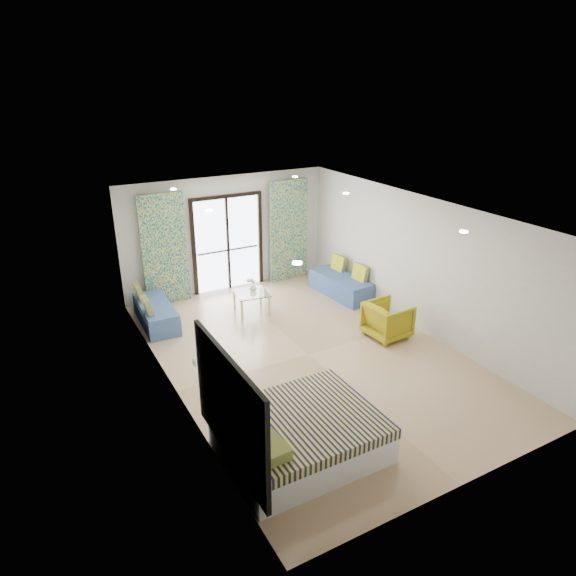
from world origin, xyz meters
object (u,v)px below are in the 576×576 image
daybed_left (155,313)px  coffee_table (251,295)px  bed (299,434)px  daybed_right (341,285)px  armchair (388,318)px

daybed_left → coffee_table: 2.04m
bed → coffee_table: 4.62m
coffee_table → daybed_left: bearing=167.9°
daybed_right → daybed_left: bearing=167.5°
daybed_left → bed: bearing=-80.5°
bed → daybed_right: size_ratio=1.19×
bed → armchair: (3.20, 2.10, 0.10)m
bed → daybed_right: daybed_right is taller
daybed_right → armchair: (-0.39, -2.16, 0.13)m
bed → daybed_left: (-0.64, 4.84, -0.05)m
daybed_right → armchair: size_ratio=2.20×
armchair → daybed_left: bearing=50.9°
bed → coffee_table: bearing=73.0°
daybed_left → daybed_right: 4.27m
daybed_right → coffee_table: 2.25m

